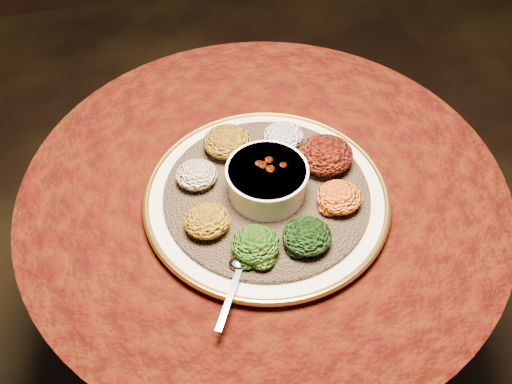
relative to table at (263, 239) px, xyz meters
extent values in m
plane|color=black|center=(0.00, 0.00, -0.55)|extent=(4.00, 4.00, 0.00)
cylinder|color=black|center=(0.00, 0.00, -0.53)|extent=(0.44, 0.44, 0.04)
cylinder|color=black|center=(0.00, 0.00, -0.21)|extent=(0.12, 0.12, 0.68)
cylinder|color=black|center=(0.00, 0.00, 0.15)|extent=(0.80, 0.80, 0.04)
cylinder|color=#390E04|center=(0.00, 0.00, 0.00)|extent=(0.93, 0.93, 0.34)
cylinder|color=#390E04|center=(0.00, 0.00, 0.17)|extent=(0.96, 0.96, 0.01)
cylinder|color=white|center=(-0.01, -0.04, 0.19)|extent=(0.58, 0.58, 0.02)
torus|color=gold|center=(-0.01, -0.04, 0.20)|extent=(0.47, 0.47, 0.01)
cylinder|color=brown|center=(-0.01, -0.04, 0.20)|extent=(0.42, 0.42, 0.01)
cylinder|color=white|center=(-0.01, -0.04, 0.24)|extent=(0.14, 0.14, 0.06)
cylinder|color=white|center=(-0.01, -0.04, 0.27)|extent=(0.15, 0.15, 0.01)
cylinder|color=#691905|center=(-0.01, -0.04, 0.26)|extent=(0.12, 0.12, 0.01)
ellipsoid|color=silver|center=(-0.09, -0.18, 0.21)|extent=(0.05, 0.03, 0.01)
cube|color=silver|center=(-0.12, -0.24, 0.21)|extent=(0.07, 0.12, 0.00)
ellipsoid|color=silver|center=(0.06, 0.08, 0.23)|extent=(0.08, 0.08, 0.04)
ellipsoid|color=black|center=(0.12, 0.00, 0.23)|extent=(0.11, 0.10, 0.05)
ellipsoid|color=#A7740D|center=(0.11, -0.10, 0.23)|extent=(0.08, 0.08, 0.04)
ellipsoid|color=black|center=(0.03, -0.17, 0.23)|extent=(0.09, 0.08, 0.04)
ellipsoid|color=#AC280B|center=(-0.06, -0.16, 0.23)|extent=(0.08, 0.08, 0.04)
ellipsoid|color=#B67210|center=(-0.13, -0.09, 0.23)|extent=(0.08, 0.08, 0.04)
ellipsoid|color=maroon|center=(-0.13, 0.02, 0.23)|extent=(0.08, 0.08, 0.04)
ellipsoid|color=#975F12|center=(-0.05, 0.09, 0.23)|extent=(0.10, 0.09, 0.05)
camera|label=1|loc=(-0.20, -0.70, 1.03)|focal=40.00mm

